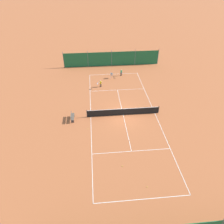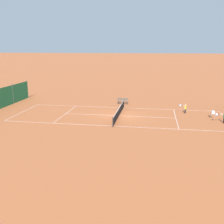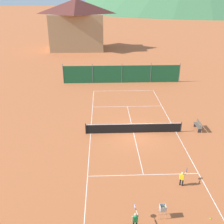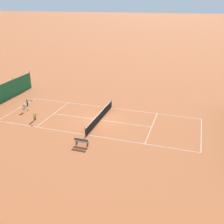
# 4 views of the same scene
# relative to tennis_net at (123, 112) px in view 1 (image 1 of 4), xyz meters

# --- Properties ---
(ground_plane) EXTENTS (600.00, 600.00, 0.00)m
(ground_plane) POSITION_rel_tennis_net_xyz_m (0.00, 0.00, -0.50)
(ground_plane) COLOR #B25B33
(court_line_markings) EXTENTS (8.25, 23.85, 0.01)m
(court_line_markings) POSITION_rel_tennis_net_xyz_m (0.00, 0.00, -0.50)
(court_line_markings) COLOR white
(court_line_markings) RESTS_ON ground
(tennis_net) EXTENTS (9.18, 0.08, 1.06)m
(tennis_net) POSITION_rel_tennis_net_xyz_m (0.00, 0.00, 0.00)
(tennis_net) COLOR #2D2D2D
(tennis_net) RESTS_ON ground
(windscreen_fence_near) EXTENTS (17.28, 0.08, 2.90)m
(windscreen_fence_near) POSITION_rel_tennis_net_xyz_m (-0.00, -15.50, 0.81)
(windscreen_fence_near) COLOR #1E6038
(windscreen_fence_near) RESTS_ON ground
(player_far_baseline) EXTENTS (0.73, 0.81, 1.10)m
(player_far_baseline) POSITION_rel_tennis_net_xyz_m (2.47, -7.60, 0.15)
(player_far_baseline) COLOR black
(player_far_baseline) RESTS_ON ground
(player_near_service) EXTENTS (0.38, 0.99, 1.14)m
(player_near_service) POSITION_rel_tennis_net_xyz_m (-1.20, -11.12, 0.17)
(player_near_service) COLOR black
(player_near_service) RESTS_ON ground
(tennis_ball_by_net_right) EXTENTS (0.07, 0.07, 0.07)m
(tennis_ball_by_net_right) POSITION_rel_tennis_net_xyz_m (4.45, 2.38, -0.47)
(tennis_ball_by_net_right) COLOR #CCE033
(tennis_ball_by_net_right) RESTS_ON ground
(tennis_ball_near_corner) EXTENTS (0.07, 0.07, 0.07)m
(tennis_ball_near_corner) POSITION_rel_tennis_net_xyz_m (1.20, 8.29, -0.47)
(tennis_ball_near_corner) COLOR #CCE033
(tennis_ball_near_corner) RESTS_ON ground
(tennis_ball_alley_right) EXTENTS (0.07, 0.07, 0.07)m
(tennis_ball_alley_right) POSITION_rel_tennis_net_xyz_m (-2.46, -2.10, -0.47)
(tennis_ball_alley_right) COLOR #CCE033
(tennis_ball_alley_right) RESTS_ON ground
(tennis_ball_alley_left) EXTENTS (0.07, 0.07, 0.07)m
(tennis_ball_alley_left) POSITION_rel_tennis_net_xyz_m (-0.63, 10.80, -0.47)
(tennis_ball_alley_left) COLOR #CCE033
(tennis_ball_alley_left) RESTS_ON ground
(tennis_ball_by_net_left) EXTENTS (0.07, 0.07, 0.07)m
(tennis_ball_by_net_left) POSITION_rel_tennis_net_xyz_m (3.32, -10.67, -0.47)
(tennis_ball_by_net_left) COLOR #CCE033
(tennis_ball_by_net_left) RESTS_ON ground
(tennis_ball_far_corner) EXTENTS (0.07, 0.07, 0.07)m
(tennis_ball_far_corner) POSITION_rel_tennis_net_xyz_m (-4.36, 5.27, -0.47)
(tennis_ball_far_corner) COLOR #CCE033
(tennis_ball_far_corner) RESTS_ON ground
(ball_hopper) EXTENTS (0.36, 0.36, 0.89)m
(ball_hopper) POSITION_rel_tennis_net_xyz_m (0.52, -10.40, 0.15)
(ball_hopper) COLOR #B7B7BC
(ball_hopper) RESTS_ON ground
(courtside_bench) EXTENTS (0.36, 1.50, 0.84)m
(courtside_bench) POSITION_rel_tennis_net_xyz_m (6.34, 0.38, -0.05)
(courtside_bench) COLOR #51473D
(courtside_bench) RESTS_ON ground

